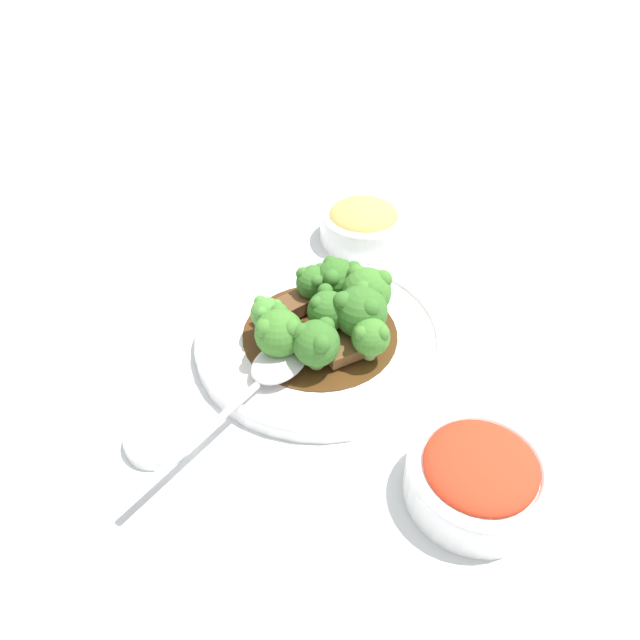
% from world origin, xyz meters
% --- Properties ---
extents(ground_plane, '(4.00, 4.00, 0.00)m').
position_xyz_m(ground_plane, '(0.00, 0.00, 0.00)').
color(ground_plane, silver).
extents(main_plate, '(0.26, 0.26, 0.02)m').
position_xyz_m(main_plate, '(0.00, 0.00, 0.01)').
color(main_plate, white).
rests_on(main_plate, ground_plane).
extents(beef_strip_0, '(0.06, 0.06, 0.01)m').
position_xyz_m(beef_strip_0, '(0.02, 0.03, 0.03)').
color(beef_strip_0, brown).
rests_on(beef_strip_0, main_plate).
extents(beef_strip_1, '(0.07, 0.06, 0.02)m').
position_xyz_m(beef_strip_1, '(-0.01, -0.04, 0.03)').
color(beef_strip_1, brown).
rests_on(beef_strip_1, main_plate).
extents(beef_strip_2, '(0.04, 0.06, 0.01)m').
position_xyz_m(beef_strip_2, '(0.02, -0.01, 0.03)').
color(beef_strip_2, '#56331E').
rests_on(beef_strip_2, main_plate).
extents(broccoli_floret_0, '(0.03, 0.03, 0.05)m').
position_xyz_m(broccoli_floret_0, '(0.02, -0.05, 0.05)').
color(broccoli_floret_0, '#7FA84C').
rests_on(broccoli_floret_0, main_plate).
extents(broccoli_floret_1, '(0.05, 0.05, 0.06)m').
position_xyz_m(broccoli_floret_1, '(-0.01, 0.04, 0.05)').
color(broccoli_floret_1, '#7FA84C').
rests_on(broccoli_floret_1, main_plate).
extents(broccoli_floret_2, '(0.04, 0.04, 0.05)m').
position_xyz_m(broccoli_floret_2, '(-0.00, 0.01, 0.05)').
color(broccoli_floret_2, '#8EB756').
rests_on(broccoli_floret_2, main_plate).
extents(broccoli_floret_3, '(0.05, 0.05, 0.05)m').
position_xyz_m(broccoli_floret_3, '(-0.05, 0.00, 0.05)').
color(broccoli_floret_3, '#7FA84C').
rests_on(broccoli_floret_3, main_plate).
extents(broccoli_floret_4, '(0.04, 0.04, 0.05)m').
position_xyz_m(broccoli_floret_4, '(-0.04, -0.02, 0.05)').
color(broccoli_floret_4, '#7FA84C').
rests_on(broccoli_floret_4, main_plate).
extents(broccoli_floret_5, '(0.04, 0.04, 0.05)m').
position_xyz_m(broccoli_floret_5, '(0.02, 0.06, 0.05)').
color(broccoli_floret_5, '#8EB756').
rests_on(broccoli_floret_5, main_plate).
extents(broccoli_floret_6, '(0.05, 0.05, 0.06)m').
position_xyz_m(broccoli_floret_6, '(-0.04, 0.04, 0.05)').
color(broccoli_floret_6, '#8EB756').
rests_on(broccoli_floret_6, main_plate).
extents(broccoli_floret_7, '(0.05, 0.05, 0.05)m').
position_xyz_m(broccoli_floret_7, '(0.05, 0.01, 0.05)').
color(broccoli_floret_7, '#7FA84C').
rests_on(broccoli_floret_7, main_plate).
extents(broccoli_floret_8, '(0.05, 0.05, 0.05)m').
position_xyz_m(broccoli_floret_8, '(0.05, -0.02, 0.05)').
color(broccoli_floret_8, '#7FA84C').
rests_on(broccoli_floret_8, main_plate).
extents(serving_spoon, '(0.22, 0.09, 0.01)m').
position_xyz_m(serving_spoon, '(0.08, -0.02, 0.03)').
color(serving_spoon, silver).
rests_on(serving_spoon, main_plate).
extents(side_bowl_kimchi, '(0.12, 0.12, 0.05)m').
position_xyz_m(side_bowl_kimchi, '(0.12, 0.18, 0.03)').
color(side_bowl_kimchi, white).
rests_on(side_bowl_kimchi, ground_plane).
extents(side_bowl_appetizer, '(0.11, 0.11, 0.05)m').
position_xyz_m(side_bowl_appetizer, '(-0.20, -0.02, 0.02)').
color(side_bowl_appetizer, white).
rests_on(side_bowl_appetizer, ground_plane).
extents(sauce_dish, '(0.06, 0.06, 0.01)m').
position_xyz_m(sauce_dish, '(0.17, -0.09, 0.01)').
color(sauce_dish, white).
rests_on(sauce_dish, ground_plane).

